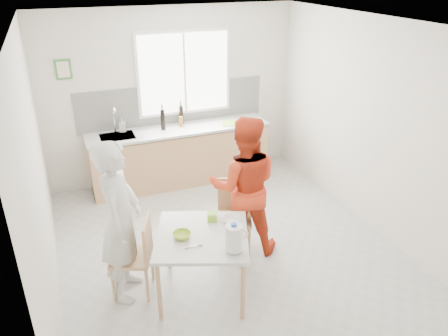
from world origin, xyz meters
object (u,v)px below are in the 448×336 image
(chair_far, at_px, (234,212))
(wine_bottle_a, at_px, (163,120))
(person_red, at_px, (244,186))
(bowl_green, at_px, (182,235))
(dining_table, at_px, (202,241))
(milk_jug, at_px, (234,237))
(wine_bottle_b, at_px, (181,115))
(bowl_white, at_px, (231,220))
(person_white, at_px, (121,222))
(chair_left, at_px, (137,253))

(chair_far, distance_m, wine_bottle_a, 2.13)
(person_red, distance_m, bowl_green, 1.08)
(dining_table, distance_m, milk_jug, 0.49)
(chair_far, xyz_separation_m, person_red, (0.10, -0.06, 0.37))
(wine_bottle_a, height_order, wine_bottle_b, wine_bottle_a)
(dining_table, relative_size, bowl_white, 6.22)
(dining_table, bearing_deg, milk_jug, -61.99)
(person_white, relative_size, wine_bottle_b, 5.88)
(chair_far, bearing_deg, wine_bottle_b, 111.45)
(dining_table, relative_size, chair_far, 1.35)
(person_white, distance_m, wine_bottle_b, 2.87)
(person_red, bearing_deg, chair_left, 34.71)
(bowl_white, bearing_deg, chair_left, 172.94)
(wine_bottle_b, bearing_deg, person_white, -118.91)
(chair_left, relative_size, wine_bottle_a, 2.79)
(milk_jug, bearing_deg, dining_table, 139.35)
(chair_far, distance_m, person_white, 1.48)
(person_red, bearing_deg, chair_far, -12.45)
(chair_left, bearing_deg, chair_far, 128.39)
(bowl_green, relative_size, wine_bottle_a, 0.58)
(chair_far, height_order, person_white, person_white)
(person_white, relative_size, bowl_white, 9.04)
(person_white, height_order, wine_bottle_b, person_white)
(person_red, height_order, wine_bottle_b, person_red)
(person_white, xyz_separation_m, bowl_white, (1.13, -0.17, -0.14))
(wine_bottle_a, bearing_deg, person_red, -78.13)
(chair_far, distance_m, person_red, 0.39)
(chair_left, xyz_separation_m, wine_bottle_a, (0.92, 2.40, 0.59))
(milk_jug, bearing_deg, bowl_white, 92.62)
(dining_table, distance_m, bowl_white, 0.40)
(person_white, height_order, bowl_white, person_white)
(dining_table, xyz_separation_m, person_red, (0.72, 0.57, 0.22))
(person_red, xyz_separation_m, bowl_white, (-0.35, -0.45, -0.12))
(dining_table, xyz_separation_m, wine_bottle_a, (0.28, 2.65, 0.43))
(person_red, relative_size, bowl_green, 9.35)
(dining_table, bearing_deg, bowl_green, 172.70)
(bowl_green, distance_m, wine_bottle_a, 2.69)
(wine_bottle_a, bearing_deg, milk_jug, -91.54)
(wine_bottle_a, bearing_deg, wine_bottle_b, 23.89)
(bowl_green, distance_m, milk_jug, 0.59)
(person_red, xyz_separation_m, milk_jug, (-0.52, -0.95, 0.01))
(wine_bottle_a, distance_m, wine_bottle_b, 0.37)
(person_white, height_order, wine_bottle_a, person_white)
(chair_far, bearing_deg, bowl_green, -122.35)
(bowl_white, bearing_deg, chair_far, 63.64)
(milk_jug, distance_m, wine_bottle_a, 3.04)
(chair_far, bearing_deg, chair_left, -141.61)
(chair_far, distance_m, bowl_white, 0.62)
(chair_left, height_order, person_white, person_white)
(person_red, distance_m, bowl_white, 0.58)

